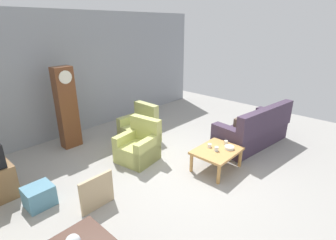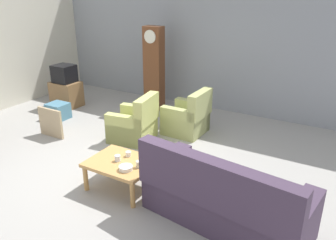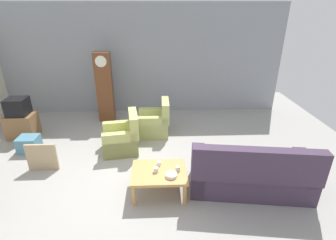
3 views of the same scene
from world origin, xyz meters
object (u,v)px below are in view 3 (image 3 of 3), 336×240
Objects in this scene: framed_picture_leaning at (42,157)px; cup_cream_tall at (178,169)px; grandfather_clock at (105,88)px; cup_blue_rimmed at (156,170)px; armchair_olive_near at (123,139)px; bowl_white_stacked at (171,175)px; tv_crt at (17,107)px; storage_box_blue at (29,144)px; couch_floral at (251,175)px; cup_white_porcelain at (159,163)px; armchair_olive_far at (155,123)px; coffee_table_wood at (159,174)px; tv_stand_cabinet at (22,126)px.

framed_picture_leaning reaches higher than cup_cream_tall.
cup_blue_rimmed is (1.43, -3.28, -0.50)m from grandfather_clock.
bowl_white_stacked is at bearing -58.03° from armchair_olive_near.
cup_blue_rimmed is (3.39, -2.30, -0.34)m from tv_crt.
storage_box_blue is (-2.15, 0.06, -0.13)m from armchair_olive_near.
couch_floral is 5.59m from tv_crt.
cup_cream_tall is (0.38, 0.00, 0.00)m from cup_blue_rimmed.
grandfather_clock is 3.46m from cup_white_porcelain.
tv_crt is at bearing -153.37° from grandfather_clock.
armchair_olive_near is at bearing -1.62° from storage_box_blue.
couch_floral is 2.39× the size of armchair_olive_near.
couch_floral is 1.30m from cup_cream_tall.
couch_floral reaches higher than cup_cream_tall.
coffee_table_wood is at bearing -87.88° from armchair_olive_far.
storage_box_blue is at bearing 160.90° from couch_floral.
armchair_olive_far reaches higher than tv_stand_cabinet.
couch_floral is 22.83× the size of cup_cream_tall.
grandfather_clock is 21.89× the size of cup_blue_rimmed.
bowl_white_stacked is (-0.12, -0.15, -0.02)m from cup_cream_tall.
cup_cream_tall is (1.15, -1.50, 0.19)m from armchair_olive_near.
tv_crt reaches higher than armchair_olive_near.
armchair_olive_near is at bearing 147.92° from couch_floral.
couch_floral is 1.42m from bowl_white_stacked.
grandfather_clock is at bearing 70.75° from framed_picture_leaning.
armchair_olive_far is at bearing 14.64° from storage_box_blue.
grandfather_clock is 3.77m from cup_cream_tall.
armchair_olive_near is 1.53× the size of framed_picture_leaning.
tv_stand_cabinet is at bearing 148.65° from cup_white_porcelain.
framed_picture_leaning is 1.00m from storage_box_blue.
cup_blue_rimmed is (-0.05, -0.20, 0.01)m from cup_white_porcelain.
coffee_table_wood is (-1.62, 0.04, 0.03)m from couch_floral.
storage_box_blue is (-4.60, 1.59, -0.17)m from couch_floral.
armchair_olive_near reaches higher than framed_picture_leaning.
grandfather_clock reaches higher than cup_white_porcelain.
armchair_olive_far is at bearing 33.91° from framed_picture_leaning.
tv_crt reaches higher than coffee_table_wood.
cup_white_porcelain is (3.44, -2.10, 0.17)m from tv_stand_cabinet.
bowl_white_stacked is (0.21, -0.35, -0.01)m from cup_white_porcelain.
tv_crt is (-3.45, 2.28, 0.45)m from coffee_table_wood.
tv_stand_cabinet reaches higher than cup_white_porcelain.
couch_floral is at bearing -19.10° from storage_box_blue.
cup_white_porcelain is 0.38m from cup_cream_tall.
armchair_olive_near is at bearing -132.15° from armchair_olive_far.
storage_box_blue is at bearing -131.05° from grandfather_clock.
framed_picture_leaning reaches higher than storage_box_blue.
bowl_white_stacked is (0.21, -0.16, 0.09)m from coffee_table_wood.
framed_picture_leaning is (-3.97, 0.82, -0.06)m from couch_floral.
tv_stand_cabinet is at bearing 163.18° from armchair_olive_near.
tv_stand_cabinet is at bearing 148.68° from cup_cream_tall.
tv_crt is 0.80× the size of framed_picture_leaning.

